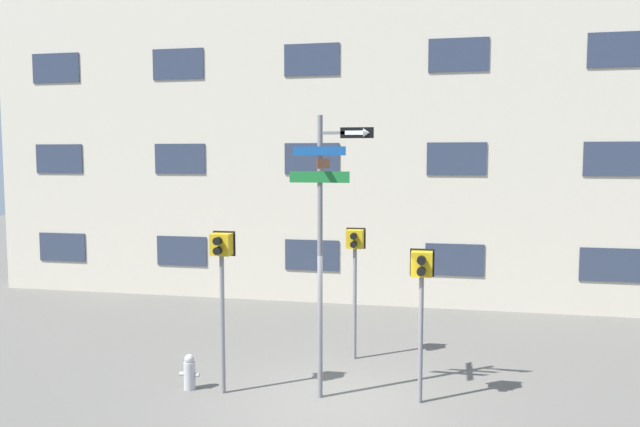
{
  "coord_description": "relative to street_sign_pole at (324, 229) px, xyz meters",
  "views": [
    {
      "loc": [
        1.84,
        -10.08,
        4.16
      ],
      "look_at": [
        -0.31,
        0.24,
        3.22
      ],
      "focal_mm": 35.0,
      "sensor_mm": 36.0,
      "label": 1
    }
  ],
  "objects": [
    {
      "name": "pedestrian_signal_left",
      "position": [
        -1.79,
        -0.15,
        -0.68
      ],
      "size": [
        0.41,
        0.4,
        2.88
      ],
      "color": "slate",
      "rests_on": "ground_plane"
    },
    {
      "name": "fire_hydrant",
      "position": [
        -2.44,
        -0.1,
        -2.64
      ],
      "size": [
        0.37,
        0.21,
        0.64
      ],
      "color": "#A5A5A8",
      "rests_on": "ground_plane"
    },
    {
      "name": "street_sign_pole",
      "position": [
        0.0,
        0.0,
        0.0
      ],
      "size": [
        1.42,
        1.04,
        4.88
      ],
      "color": "slate",
      "rests_on": "ground_plane"
    },
    {
      "name": "pedestrian_signal_across",
      "position": [
        0.21,
        2.2,
        -0.8
      ],
      "size": [
        0.4,
        0.4,
        2.72
      ],
      "color": "slate",
      "rests_on": "ground_plane"
    },
    {
      "name": "pedestrian_signal_right",
      "position": [
        1.65,
        0.12,
        -0.86
      ],
      "size": [
        0.41,
        0.4,
        2.63
      ],
      "color": "slate",
      "rests_on": "ground_plane"
    },
    {
      "name": "ground_plane",
      "position": [
        0.25,
        -0.23,
        -2.95
      ],
      "size": [
        60.0,
        60.0,
        0.0
      ],
      "primitive_type": "plane",
      "color": "#595651"
    },
    {
      "name": "building_facade",
      "position": [
        0.25,
        7.27,
        2.56
      ],
      "size": [
        24.0,
        0.63,
        11.03
      ],
      "color": "beige",
      "rests_on": "ground_plane"
    }
  ]
}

